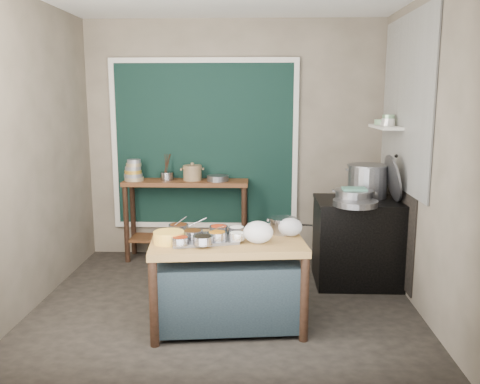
{
  "coord_description": "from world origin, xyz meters",
  "views": [
    {
      "loc": [
        0.31,
        -4.55,
        1.9
      ],
      "look_at": [
        0.12,
        0.25,
        1.01
      ],
      "focal_mm": 38.0,
      "sensor_mm": 36.0,
      "label": 1
    }
  ],
  "objects_px": {
    "prep_table": "(228,283)",
    "ceramic_crock": "(192,174)",
    "stove_block": "(360,243)",
    "steamer": "(354,196)",
    "back_counter": "(187,220)",
    "condiment_tray": "(203,239)",
    "yellow_basin": "(169,237)",
    "stock_pot": "(367,181)",
    "utensil_cup": "(167,176)",
    "saucepan": "(283,225)"
  },
  "relations": [
    {
      "from": "stock_pot",
      "to": "stove_block",
      "type": "bearing_deg",
      "value": -117.65
    },
    {
      "from": "ceramic_crock",
      "to": "steamer",
      "type": "xyz_separation_m",
      "value": [
        1.72,
        -0.88,
        -0.08
      ]
    },
    {
      "from": "yellow_basin",
      "to": "utensil_cup",
      "type": "xyz_separation_m",
      "value": [
        -0.36,
        1.94,
        0.2
      ]
    },
    {
      "from": "condiment_tray",
      "to": "ceramic_crock",
      "type": "xyz_separation_m",
      "value": [
        -0.33,
        1.85,
        0.27
      ]
    },
    {
      "from": "stove_block",
      "to": "steamer",
      "type": "bearing_deg",
      "value": -127.59
    },
    {
      "from": "condiment_tray",
      "to": "stock_pot",
      "type": "relative_size",
      "value": 1.22
    },
    {
      "from": "utensil_cup",
      "to": "yellow_basin",
      "type": "bearing_deg",
      "value": -79.48
    },
    {
      "from": "stove_block",
      "to": "stock_pot",
      "type": "distance_m",
      "value": 0.65
    },
    {
      "from": "prep_table",
      "to": "back_counter",
      "type": "relative_size",
      "value": 0.86
    },
    {
      "from": "steamer",
      "to": "condiment_tray",
      "type": "bearing_deg",
      "value": -145.27
    },
    {
      "from": "steamer",
      "to": "stock_pot",
      "type": "bearing_deg",
      "value": 57.57
    },
    {
      "from": "steamer",
      "to": "yellow_basin",
      "type": "bearing_deg",
      "value": -147.7
    },
    {
      "from": "back_counter",
      "to": "stove_block",
      "type": "distance_m",
      "value": 2.04
    },
    {
      "from": "utensil_cup",
      "to": "ceramic_crock",
      "type": "height_order",
      "value": "ceramic_crock"
    },
    {
      "from": "back_counter",
      "to": "steamer",
      "type": "height_order",
      "value": "steamer"
    },
    {
      "from": "condiment_tray",
      "to": "yellow_basin",
      "type": "bearing_deg",
      "value": -162.7
    },
    {
      "from": "saucepan",
      "to": "stock_pot",
      "type": "relative_size",
      "value": 0.56
    },
    {
      "from": "prep_table",
      "to": "ceramic_crock",
      "type": "xyz_separation_m",
      "value": [
        -0.53,
        1.83,
        0.65
      ]
    },
    {
      "from": "stove_block",
      "to": "steamer",
      "type": "relative_size",
      "value": 2.29
    },
    {
      "from": "saucepan",
      "to": "condiment_tray",
      "type": "bearing_deg",
      "value": -149.18
    },
    {
      "from": "yellow_basin",
      "to": "condiment_tray",
      "type": "bearing_deg",
      "value": 17.3
    },
    {
      "from": "saucepan",
      "to": "stove_block",
      "type": "bearing_deg",
      "value": 54.82
    },
    {
      "from": "back_counter",
      "to": "saucepan",
      "type": "bearing_deg",
      "value": -55.86
    },
    {
      "from": "back_counter",
      "to": "ceramic_crock",
      "type": "xyz_separation_m",
      "value": [
        0.07,
        0.02,
        0.55
      ]
    },
    {
      "from": "prep_table",
      "to": "saucepan",
      "type": "height_order",
      "value": "saucepan"
    },
    {
      "from": "yellow_basin",
      "to": "utensil_cup",
      "type": "bearing_deg",
      "value": 100.52
    },
    {
      "from": "utensil_cup",
      "to": "steamer",
      "type": "xyz_separation_m",
      "value": [
        2.02,
        -0.89,
        -0.05
      ]
    },
    {
      "from": "stove_block",
      "to": "saucepan",
      "type": "relative_size",
      "value": 3.69
    },
    {
      "from": "back_counter",
      "to": "stock_pot",
      "type": "xyz_separation_m",
      "value": [
        1.99,
        -0.57,
        0.58
      ]
    },
    {
      "from": "prep_table",
      "to": "ceramic_crock",
      "type": "relative_size",
      "value": 5.42
    },
    {
      "from": "stove_block",
      "to": "yellow_basin",
      "type": "relative_size",
      "value": 3.63
    },
    {
      "from": "ceramic_crock",
      "to": "stock_pot",
      "type": "bearing_deg",
      "value": -16.99
    },
    {
      "from": "back_counter",
      "to": "stove_block",
      "type": "height_order",
      "value": "back_counter"
    },
    {
      "from": "yellow_basin",
      "to": "ceramic_crock",
      "type": "distance_m",
      "value": 1.95
    },
    {
      "from": "prep_table",
      "to": "utensil_cup",
      "type": "bearing_deg",
      "value": 107.71
    },
    {
      "from": "steamer",
      "to": "back_counter",
      "type": "bearing_deg",
      "value": 154.28
    },
    {
      "from": "stock_pot",
      "to": "steamer",
      "type": "height_order",
      "value": "stock_pot"
    },
    {
      "from": "saucepan",
      "to": "steamer",
      "type": "xyz_separation_m",
      "value": [
        0.73,
        0.71,
        0.13
      ]
    },
    {
      "from": "prep_table",
      "to": "back_counter",
      "type": "bearing_deg",
      "value": 101.8
    },
    {
      "from": "stove_block",
      "to": "saucepan",
      "type": "height_order",
      "value": "saucepan"
    },
    {
      "from": "prep_table",
      "to": "utensil_cup",
      "type": "distance_m",
      "value": 2.11
    },
    {
      "from": "prep_table",
      "to": "ceramic_crock",
      "type": "height_order",
      "value": "ceramic_crock"
    },
    {
      "from": "utensil_cup",
      "to": "ceramic_crock",
      "type": "xyz_separation_m",
      "value": [
        0.3,
        -0.0,
        0.03
      ]
    },
    {
      "from": "utensil_cup",
      "to": "stock_pot",
      "type": "relative_size",
      "value": 0.36
    },
    {
      "from": "condiment_tray",
      "to": "yellow_basin",
      "type": "xyz_separation_m",
      "value": [
        -0.27,
        -0.08,
        0.04
      ]
    },
    {
      "from": "condiment_tray",
      "to": "yellow_basin",
      "type": "distance_m",
      "value": 0.28
    },
    {
      "from": "utensil_cup",
      "to": "saucepan",
      "type": "bearing_deg",
      "value": -50.97
    },
    {
      "from": "condiment_tray",
      "to": "yellow_basin",
      "type": "height_order",
      "value": "yellow_basin"
    },
    {
      "from": "yellow_basin",
      "to": "saucepan",
      "type": "xyz_separation_m",
      "value": [
        0.93,
        0.34,
        0.02
      ]
    },
    {
      "from": "stove_block",
      "to": "saucepan",
      "type": "distance_m",
      "value": 1.25
    }
  ]
}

